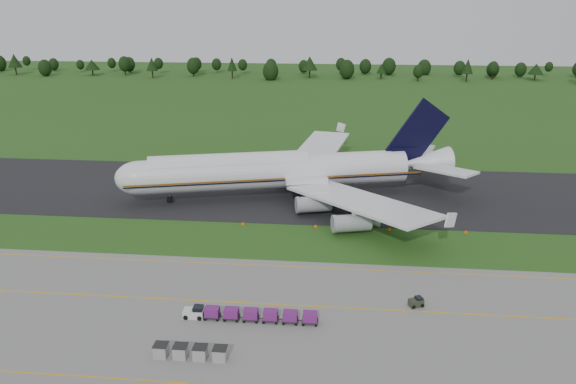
# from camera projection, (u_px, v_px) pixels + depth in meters

# --- Properties ---
(ground) EXTENTS (600.00, 600.00, 0.00)m
(ground) POSITION_uv_depth(u_px,v_px,m) (279.00, 241.00, 99.71)
(ground) COLOR #224C16
(ground) RESTS_ON ground
(apron) EXTENTS (300.00, 52.00, 0.06)m
(apron) POSITION_uv_depth(u_px,v_px,m) (248.00, 355.00, 67.67)
(apron) COLOR slate
(apron) RESTS_ON ground
(taxiway) EXTENTS (300.00, 40.00, 0.08)m
(taxiway) POSITION_uv_depth(u_px,v_px,m) (293.00, 191.00, 126.08)
(taxiway) COLOR black
(taxiway) RESTS_ON ground
(apron_markings) EXTENTS (300.00, 30.20, 0.01)m
(apron_markings) POSITION_uv_depth(u_px,v_px,m) (257.00, 323.00, 74.27)
(apron_markings) COLOR #DB9E0C
(apron_markings) RESTS_ON apron
(tree_line) EXTENTS (529.31, 22.40, 11.99)m
(tree_line) POSITION_uv_depth(u_px,v_px,m) (291.00, 67.00, 307.26)
(tree_line) COLOR black
(tree_line) RESTS_ON ground
(aircraft) EXTENTS (73.94, 69.73, 20.77)m
(aircraft) POSITION_uv_depth(u_px,v_px,m) (282.00, 170.00, 120.81)
(aircraft) COLOR white
(aircraft) RESTS_ON ground
(baggage_train) EXTENTS (18.09, 1.64, 1.58)m
(baggage_train) POSITION_uv_depth(u_px,v_px,m) (248.00, 314.00, 74.67)
(baggage_train) COLOR silver
(baggage_train) RESTS_ON apron
(utility_cart) EXTENTS (2.25, 1.85, 1.07)m
(utility_cart) POSITION_uv_depth(u_px,v_px,m) (416.00, 303.00, 78.21)
(utility_cart) COLOR #293022
(utility_cart) RESTS_ON apron
(uld_row) EXTENTS (8.85, 1.65, 1.63)m
(uld_row) POSITION_uv_depth(u_px,v_px,m) (190.00, 352.00, 66.74)
(uld_row) COLOR gray
(uld_row) RESTS_ON apron
(edge_markers) EXTENTS (41.88, 0.30, 0.60)m
(edge_markers) POSITION_uv_depth(u_px,v_px,m) (352.00, 228.00, 104.65)
(edge_markers) COLOR #FC6207
(edge_markers) RESTS_ON ground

